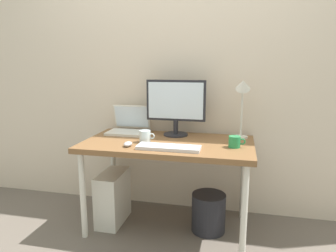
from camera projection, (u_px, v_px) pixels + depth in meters
name	position (u px, v px, depth m)	size (l,w,h in m)	color
ground_plane	(168.00, 226.00, 2.49)	(6.00, 6.00, 0.00)	#665B51
back_wall	(179.00, 61.00, 2.62)	(4.40, 0.04, 2.60)	beige
desk	(168.00, 150.00, 2.36)	(1.27, 0.69, 0.70)	brown
monitor	(176.00, 105.00, 2.50)	(0.48, 0.20, 0.45)	#232328
laptop	(129.00, 126.00, 2.65)	(0.32, 0.27, 0.23)	silver
desk_lamp	(243.00, 94.00, 2.37)	(0.11, 0.16, 0.49)	silver
keyboard	(169.00, 147.00, 2.14)	(0.44, 0.14, 0.02)	silver
mouse	(128.00, 144.00, 2.21)	(0.06, 0.09, 0.03)	#B2B2B7
coffee_mug	(235.00, 142.00, 2.18)	(0.12, 0.08, 0.08)	#268C4C
glass_cup	(145.00, 136.00, 2.32)	(0.12, 0.08, 0.09)	silver
computer_tower	(113.00, 198.00, 2.53)	(0.18, 0.36, 0.42)	silver
wastebasket	(208.00, 213.00, 2.40)	(0.26, 0.26, 0.30)	#232328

